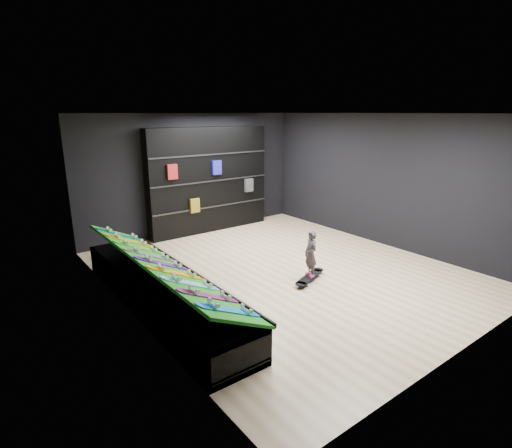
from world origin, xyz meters
TOP-DOWN VIEW (x-y plane):
  - floor at (0.00, 0.00)m, footprint 6.00×7.00m
  - ceiling at (0.00, 0.00)m, footprint 6.00×7.00m
  - wall_back at (0.00, 3.50)m, footprint 6.00×0.02m
  - wall_front at (0.00, -3.50)m, footprint 6.00×0.02m
  - wall_left at (-3.00, 0.00)m, footprint 0.02×7.00m
  - wall_right at (3.00, 0.00)m, footprint 0.02×7.00m
  - display_rack at (-2.55, 0.00)m, footprint 0.90×4.50m
  - turf_ramp at (-2.50, 0.00)m, footprint 0.92×4.50m
  - back_shelving at (0.33, 3.32)m, footprint 3.34×0.39m
  - floor_skateboard at (0.10, -0.67)m, footprint 0.99×0.56m
  - child at (0.10, -0.67)m, footprint 0.18×0.23m
  - display_board_0 at (-2.49, -1.90)m, footprint 0.93×0.22m
  - display_board_1 at (-2.49, -1.42)m, footprint 0.93×0.22m
  - display_board_2 at (-2.49, -0.95)m, footprint 0.93×0.22m
  - display_board_3 at (-2.49, -0.48)m, footprint 0.93×0.22m
  - display_board_4 at (-2.49, 0.00)m, footprint 0.93×0.22m
  - display_board_5 at (-2.49, 0.48)m, footprint 0.93×0.22m
  - display_board_6 at (-2.49, 0.95)m, footprint 0.93×0.22m
  - display_board_7 at (-2.49, 1.42)m, footprint 0.93×0.22m
  - display_board_8 at (-2.49, 1.90)m, footprint 0.93×0.22m

SIDE VIEW (x-z plane):
  - floor at x=0.00m, z-range -0.01..0.01m
  - floor_skateboard at x=0.10m, z-range 0.00..0.09m
  - display_rack at x=-2.55m, z-range 0.00..0.50m
  - child at x=0.10m, z-range 0.09..0.61m
  - turf_ramp at x=-2.50m, z-range 0.48..0.94m
  - display_board_0 at x=-2.49m, z-range 0.49..0.99m
  - display_board_1 at x=-2.49m, z-range 0.49..0.99m
  - display_board_2 at x=-2.49m, z-range 0.49..0.99m
  - display_board_3 at x=-2.49m, z-range 0.49..0.99m
  - display_board_4 at x=-2.49m, z-range 0.49..0.99m
  - display_board_5 at x=-2.49m, z-range 0.49..0.99m
  - display_board_6 at x=-2.49m, z-range 0.49..0.99m
  - display_board_7 at x=-2.49m, z-range 0.49..0.99m
  - display_board_8 at x=-2.49m, z-range 0.49..0.99m
  - back_shelving at x=0.33m, z-range 0.00..2.67m
  - wall_back at x=0.00m, z-range 0.00..3.00m
  - wall_front at x=0.00m, z-range 0.00..3.00m
  - wall_left at x=-3.00m, z-range 0.00..3.00m
  - wall_right at x=3.00m, z-range 0.00..3.00m
  - ceiling at x=0.00m, z-range 3.00..3.00m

